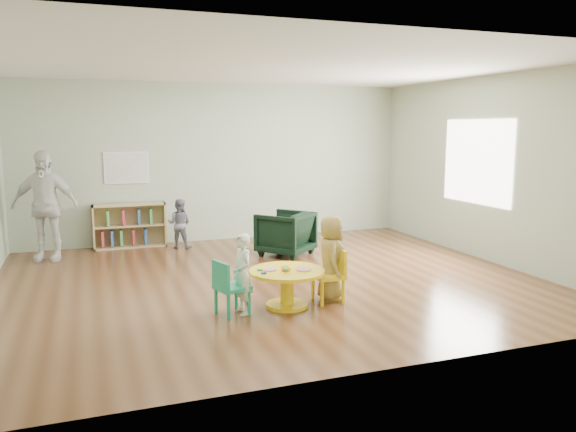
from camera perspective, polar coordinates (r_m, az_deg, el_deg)
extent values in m
plane|color=#56311B|center=(7.57, -1.82, -6.55)|extent=(7.00, 7.00, 0.00)
cube|color=silver|center=(7.33, -1.93, 14.65)|extent=(7.00, 6.00, 0.10)
cube|color=#9EAF96|center=(10.21, -7.07, 5.39)|extent=(7.00, 0.10, 2.80)
cube|color=#9EAF96|center=(4.57, 9.75, 1.01)|extent=(7.00, 0.10, 2.80)
cube|color=#9EAF96|center=(9.02, 19.86, 4.47)|extent=(0.10, 6.00, 2.80)
cube|color=white|center=(9.24, 18.62, 5.25)|extent=(0.02, 1.60, 1.30)
cylinder|color=yellow|center=(6.44, -0.11, -7.52)|extent=(0.15, 0.15, 0.39)
cylinder|color=yellow|center=(6.49, -0.11, -9.02)|extent=(0.48, 0.48, 0.04)
cylinder|color=yellow|center=(6.38, -0.11, -5.66)|extent=(0.86, 0.86, 0.04)
cylinder|color=pink|center=(6.36, -1.89, -5.47)|extent=(0.15, 0.15, 0.02)
cylinder|color=pink|center=(6.36, 1.59, -5.46)|extent=(0.17, 0.17, 0.02)
cylinder|color=yellow|center=(6.35, -0.22, -5.35)|extent=(0.08, 0.13, 0.04)
cylinder|color=#14753E|center=(6.26, -0.21, -5.55)|extent=(0.04, 0.05, 0.02)
cylinder|color=#14753E|center=(6.43, -0.23, -5.17)|extent=(0.04, 0.05, 0.02)
cube|color=red|center=(6.30, -0.33, -5.58)|extent=(0.07, 0.07, 0.02)
cube|color=orange|center=(6.47, -0.19, -5.20)|extent=(0.06, 0.07, 0.02)
cube|color=#1831BB|center=(6.21, -2.49, -5.81)|extent=(0.06, 0.05, 0.02)
cube|color=#14753E|center=(6.35, -2.90, -5.49)|extent=(0.05, 0.05, 0.02)
cube|color=#1C9D70|center=(6.18, -5.69, -7.23)|extent=(0.41, 0.41, 0.04)
cube|color=#1C9D70|center=(6.07, -6.85, -5.96)|extent=(0.13, 0.32, 0.28)
cylinder|color=#1C9D70|center=(6.27, -7.32, -8.57)|extent=(0.04, 0.04, 0.28)
cylinder|color=#1C9D70|center=(6.06, -6.06, -9.18)|extent=(0.04, 0.04, 0.28)
cylinder|color=#1C9D70|center=(6.40, -5.29, -8.18)|extent=(0.04, 0.04, 0.28)
cylinder|color=#1C9D70|center=(6.19, -3.98, -8.76)|extent=(0.04, 0.04, 0.28)
cube|color=yellow|center=(6.60, 4.09, -6.09)|extent=(0.34, 0.34, 0.04)
cube|color=yellow|center=(6.62, 5.25, -4.56)|extent=(0.04, 0.34, 0.29)
cylinder|color=yellow|center=(6.58, 5.63, -7.65)|extent=(0.04, 0.04, 0.29)
cylinder|color=yellow|center=(6.81, 4.62, -7.06)|extent=(0.04, 0.04, 0.29)
cylinder|color=yellow|center=(6.47, 3.49, -7.92)|extent=(0.04, 0.04, 0.29)
cylinder|color=yellow|center=(6.71, 2.54, -7.30)|extent=(0.04, 0.04, 0.29)
cube|color=tan|center=(9.91, -19.15, -1.12)|extent=(0.03, 0.30, 0.75)
cube|color=tan|center=(9.98, -12.43, -0.76)|extent=(0.03, 0.30, 0.75)
cube|color=tan|center=(9.99, -15.69, -2.97)|extent=(1.20, 0.30, 0.03)
cube|color=tan|center=(9.87, -15.86, 1.12)|extent=(1.20, 0.30, 0.03)
cube|color=tan|center=(9.93, -15.78, -0.94)|extent=(1.14, 0.28, 0.03)
cube|color=tan|center=(10.07, -15.83, -0.81)|extent=(1.20, 0.02, 0.75)
cube|color=#D5384E|center=(9.92, -18.31, -2.20)|extent=(0.04, 0.18, 0.26)
cube|color=#3665BD|center=(9.93, -17.45, -2.16)|extent=(0.04, 0.18, 0.26)
cube|color=#56BB60|center=(9.93, -16.58, -2.11)|extent=(0.04, 0.18, 0.26)
cube|color=#D5384E|center=(9.95, -15.43, -2.05)|extent=(0.04, 0.18, 0.26)
cube|color=#3665BD|center=(9.96, -14.29, -1.98)|extent=(0.04, 0.18, 0.26)
cube|color=#56BB60|center=(9.87, -17.83, -0.21)|extent=(0.04, 0.18, 0.26)
cube|color=#D5384E|center=(9.88, -16.38, -0.13)|extent=(0.04, 0.18, 0.26)
cube|color=#3665BD|center=(9.90, -14.94, -0.05)|extent=(0.04, 0.18, 0.26)
cube|color=#56BB60|center=(9.91, -13.79, 0.01)|extent=(0.04, 0.18, 0.26)
cube|color=white|center=(9.97, -16.08, 4.74)|extent=(0.74, 0.01, 0.54)
cube|color=#F26233|center=(9.96, -16.08, 4.74)|extent=(0.70, 0.00, 0.50)
imported|color=black|center=(8.98, -0.26, -1.77)|extent=(1.07, 1.08, 0.70)
imported|color=white|center=(6.16, -4.68, -5.90)|extent=(0.26, 0.35, 0.89)
imported|color=yellow|center=(6.65, 4.40, -4.26)|extent=(0.45, 0.56, 1.01)
imported|color=#161D37|center=(9.65, -10.96, -0.76)|extent=(0.51, 0.47, 0.84)
imported|color=silver|center=(9.33, -23.49, 0.96)|extent=(1.06, 0.65, 1.69)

